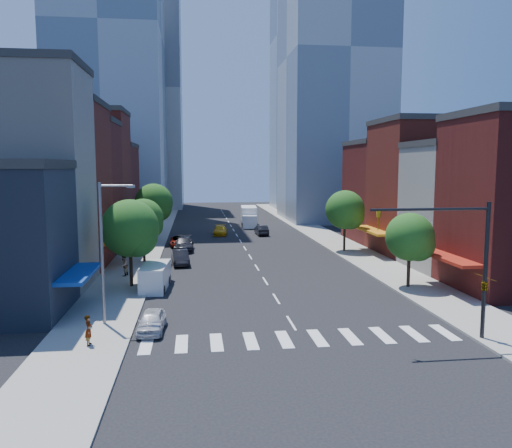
{
  "coord_description": "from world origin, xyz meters",
  "views": [
    {
      "loc": [
        -6.15,
        -30.97,
        10.15
      ],
      "look_at": [
        -0.69,
        13.13,
        5.0
      ],
      "focal_mm": 35.0,
      "sensor_mm": 36.0,
      "label": 1
    }
  ],
  "objects": [
    {
      "name": "ground",
      "position": [
        0.0,
        0.0,
        0.0
      ],
      "size": [
        220.0,
        220.0,
        0.0
      ],
      "primitive_type": "plane",
      "color": "black",
      "rests_on": "ground"
    },
    {
      "name": "sidewalk_left",
      "position": [
        -12.5,
        40.0,
        0.07
      ],
      "size": [
        5.0,
        120.0,
        0.15
      ],
      "primitive_type": "cube",
      "color": "gray",
      "rests_on": "ground"
    },
    {
      "name": "sidewalk_right",
      "position": [
        12.5,
        40.0,
        0.07
      ],
      "size": [
        5.0,
        120.0,
        0.15
      ],
      "primitive_type": "cube",
      "color": "gray",
      "rests_on": "ground"
    },
    {
      "name": "crosswalk",
      "position": [
        0.0,
        -3.0,
        0.01
      ],
      "size": [
        19.0,
        3.0,
        0.01
      ],
      "primitive_type": "cube",
      "color": "silver",
      "rests_on": "ground"
    },
    {
      "name": "bldg_left_1",
      "position": [
        -21.0,
        12.0,
        9.0
      ],
      "size": [
        12.0,
        8.0,
        18.0
      ],
      "primitive_type": "cube",
      "color": "#B4AFA6",
      "rests_on": "ground"
    },
    {
      "name": "bldg_left_2",
      "position": [
        -21.0,
        20.5,
        8.0
      ],
      "size": [
        12.0,
        9.0,
        16.0
      ],
      "primitive_type": "cube",
      "color": "maroon",
      "rests_on": "ground"
    },
    {
      "name": "bldg_left_3",
      "position": [
        -21.0,
        29.0,
        7.5
      ],
      "size": [
        12.0,
        8.0,
        15.0
      ],
      "primitive_type": "cube",
      "color": "#551615",
      "rests_on": "ground"
    },
    {
      "name": "bldg_left_4",
      "position": [
        -21.0,
        37.5,
        8.5
      ],
      "size": [
        12.0,
        9.0,
        17.0
      ],
      "primitive_type": "cube",
      "color": "maroon",
      "rests_on": "ground"
    },
    {
      "name": "bldg_left_5",
      "position": [
        -21.0,
        47.0,
        6.5
      ],
      "size": [
        12.0,
        10.0,
        13.0
      ],
      "primitive_type": "cube",
      "color": "#551615",
      "rests_on": "ground"
    },
    {
      "name": "bldg_right_1",
      "position": [
        21.0,
        15.0,
        6.0
      ],
      "size": [
        12.0,
        8.0,
        12.0
      ],
      "primitive_type": "cube",
      "color": "#B4AFA6",
      "rests_on": "ground"
    },
    {
      "name": "bldg_right_2",
      "position": [
        21.0,
        24.0,
        7.5
      ],
      "size": [
        12.0,
        10.0,
        15.0
      ],
      "primitive_type": "cube",
      "color": "maroon",
      "rests_on": "ground"
    },
    {
      "name": "bldg_right_3",
      "position": [
        21.0,
        34.0,
        6.5
      ],
      "size": [
        12.0,
        10.0,
        13.0
      ],
      "primitive_type": "cube",
      "color": "#551615",
      "rests_on": "ground"
    },
    {
      "name": "tower_nw",
      "position": [
        -22.0,
        70.0,
        35.0
      ],
      "size": [
        20.0,
        22.0,
        70.0
      ],
      "primitive_type": "cube",
      "color": "#8C99A8",
      "rests_on": "ground"
    },
    {
      "name": "tower_ne",
      "position": [
        20.0,
        62.0,
        30.0
      ],
      "size": [
        18.0,
        20.0,
        60.0
      ],
      "primitive_type": "cube",
      "color": "#9EA5AD",
      "rests_on": "ground"
    },
    {
      "name": "tower_far_e",
      "position": [
        24.0,
        85.0,
        40.0
      ],
      "size": [
        22.0,
        22.0,
        80.0
      ],
      "primitive_type": "cube",
      "color": "#8C99A8",
      "rests_on": "ground"
    },
    {
      "name": "tower_far_w",
      "position": [
        -18.0,
        95.0,
        28.0
      ],
      "size": [
        18.0,
        18.0,
        56.0
      ],
      "primitive_type": "cube",
      "color": "#9EA5AD",
      "rests_on": "ground"
    },
    {
      "name": "traffic_signal",
      "position": [
        9.94,
        -4.5,
        4.16
      ],
      "size": [
        7.24,
        2.24,
        8.0
      ],
      "color": "black",
      "rests_on": "sidewalk_right"
    },
    {
      "name": "streetlight",
      "position": [
        -11.81,
        1.0,
        5.28
      ],
      "size": [
        2.25,
        0.25,
        9.0
      ],
      "color": "slate",
      "rests_on": "sidewalk_left"
    },
    {
      "name": "tree_left_near",
      "position": [
        -11.35,
        10.92,
        4.87
      ],
      "size": [
        4.8,
        4.8,
        7.3
      ],
      "color": "black",
      "rests_on": "sidewalk_left"
    },
    {
      "name": "tree_left_mid",
      "position": [
        -11.35,
        21.92,
        4.53
      ],
      "size": [
        4.2,
        4.2,
        6.65
      ],
      "color": "black",
      "rests_on": "sidewalk_left"
    },
    {
      "name": "tree_left_far",
      "position": [
        -11.35,
        35.92,
        5.2
      ],
      "size": [
        5.0,
        5.0,
        7.75
      ],
      "color": "black",
      "rests_on": "sidewalk_left"
    },
    {
      "name": "tree_right_near",
      "position": [
        11.65,
        7.92,
        4.19
      ],
      "size": [
        4.0,
        4.0,
        6.2
      ],
      "color": "black",
      "rests_on": "sidewalk_right"
    },
    {
      "name": "tree_right_far",
      "position": [
        11.65,
        25.92,
        4.86
      ],
      "size": [
        4.6,
        4.6,
        7.2
      ],
      "color": "black",
      "rests_on": "sidewalk_right"
    },
    {
      "name": "parked_car_front",
      "position": [
        -8.87,
        -0.56,
        0.65
      ],
      "size": [
        1.75,
        3.92,
        1.31
      ],
      "primitive_type": "imported",
      "rotation": [
        0.0,
        0.0,
        -0.05
      ],
      "color": "silver",
      "rests_on": "ground"
    },
    {
      "name": "parked_car_second",
      "position": [
        -7.7,
        20.52,
        0.76
      ],
      "size": [
        2.1,
        4.76,
        1.52
      ],
      "primitive_type": "imported",
      "rotation": [
        0.0,
        0.0,
        0.11
      ],
      "color": "black",
      "rests_on": "ground"
    },
    {
      "name": "parked_car_third",
      "position": [
        -8.16,
        32.42,
        0.66
      ],
      "size": [
        2.37,
        4.82,
        1.32
      ],
      "primitive_type": "imported",
      "rotation": [
        0.0,
        0.0,
        0.04
      ],
      "color": "#999999",
      "rests_on": "ground"
    },
    {
      "name": "parked_car_rear",
      "position": [
        -7.5,
        29.02,
        0.82
      ],
      "size": [
        2.38,
        5.66,
        1.63
      ],
      "primitive_type": "imported",
      "rotation": [
        0.0,
        0.0,
        -0.02
      ],
      "color": "black",
      "rests_on": "ground"
    },
    {
      "name": "cargo_van_near",
      "position": [
        -9.51,
        10.08,
        1.03
      ],
      "size": [
        2.29,
        5.02,
        2.09
      ],
      "rotation": [
        0.0,
        0.0,
        -0.07
      ],
      "color": "white",
      "rests_on": "ground"
    },
    {
      "name": "cargo_van_far",
      "position": [
        -9.46,
        11.27,
        0.97
      ],
      "size": [
        2.28,
        4.76,
        1.96
      ],
      "rotation": [
        0.0,
        0.0,
        -0.1
      ],
      "color": "white",
      "rests_on": "ground"
    },
    {
      "name": "taxi",
      "position": [
        -2.43,
        42.51,
        0.7
      ],
      "size": [
        2.36,
        4.96,
        1.4
      ],
      "primitive_type": "imported",
      "rotation": [
        0.0,
        0.0,
        -0.09
      ],
      "color": "#DC9F0B",
      "rests_on": "ground"
    },
    {
      "name": "traffic_car_oncoming",
      "position": [
        3.67,
        41.81,
        0.73
      ],
      "size": [
        1.71,
        4.49,
        1.46
      ],
      "primitive_type": "imported",
      "rotation": [
        0.0,
        0.0,
        3.18
      ],
      "color": "black",
      "rests_on": "ground"
    },
    {
      "name": "traffic_car_far",
      "position": [
        3.49,
        60.35,
        0.68
      ],
      "size": [
        1.78,
        4.08,
        1.37
      ],
      "primitive_type": "imported",
      "rotation": [
        0.0,
        0.0,
        3.1
      ],
      "color": "#999999",
      "rests_on": "ground"
    },
    {
      "name": "box_truck",
      "position": [
        2.98,
        52.71,
        1.57
      ],
      "size": [
        3.04,
        8.42,
        3.33
      ],
      "rotation": [
        0.0,
        0.0,
        -0.07
      ],
      "color": "white",
      "rests_on": "ground"
    },
    {
      "name": "pedestrian_near",
      "position": [
        -12.15,
        -2.92,
        1.01
      ],
      "size": [
        0.41,
        0.63,
        1.72
      ],
      "primitive_type": "imported",
      "rotation": [
        0.0,
        0.0,
        1.57
      ],
      "color": "#999999",
      "rests_on": "sidewalk_left"
    },
    {
      "name": "pedestrian_far",
      "position": [
        -12.66,
        15.01,
        1.14
      ],
      "size": [
        1.02,
        1.15,
        1.98
      ],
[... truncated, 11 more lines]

